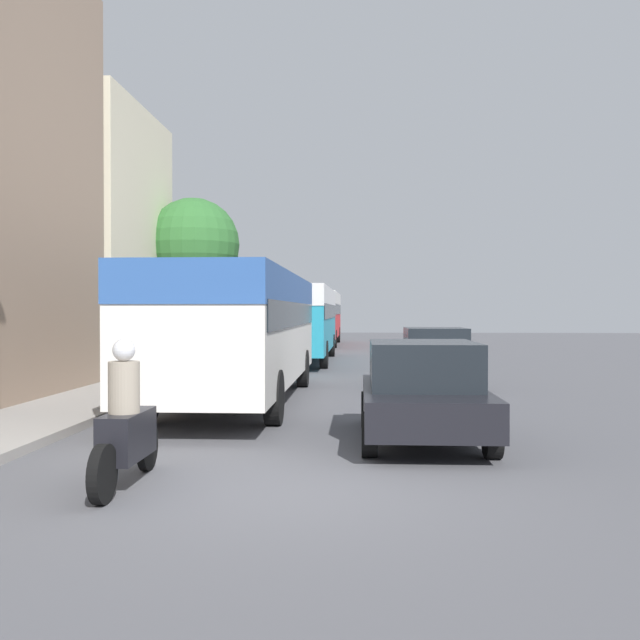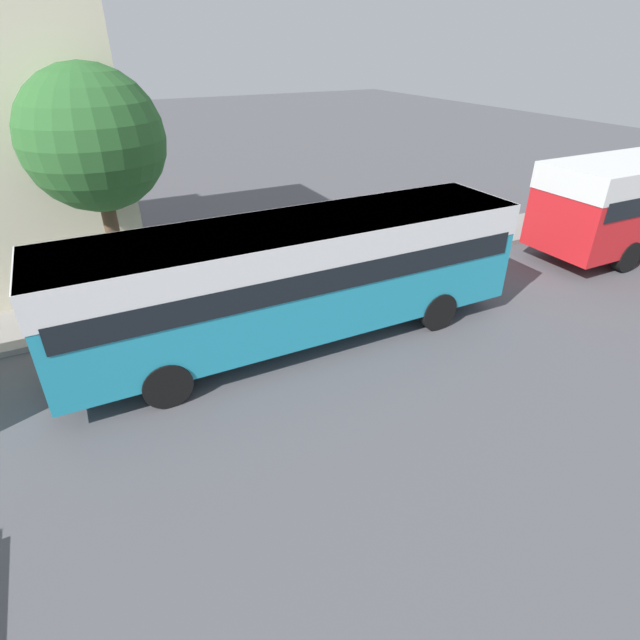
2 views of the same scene
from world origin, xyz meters
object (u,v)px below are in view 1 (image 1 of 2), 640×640
(bus_third_in_line, at_px, (317,311))
(bus_lead, at_px, (240,319))
(bus_following, at_px, (301,314))
(pedestrian_near_curb, at_px, (266,327))
(car_crossing, at_px, (423,390))
(motorcycle_behind_lead, at_px, (126,428))
(pedestrian_walking_away, at_px, (240,333))
(car_far_curb, at_px, (435,356))

(bus_third_in_line, bearing_deg, bus_lead, -90.20)
(bus_following, bearing_deg, bus_third_in_line, 90.92)
(bus_following, height_order, pedestrian_near_curb, bus_following)
(bus_following, relative_size, car_crossing, 2.67)
(bus_third_in_line, height_order, motorcycle_behind_lead, bus_third_in_line)
(car_crossing, relative_size, pedestrian_near_curb, 2.38)
(car_crossing, xyz_separation_m, pedestrian_walking_away, (-6.77, 22.86, 0.18))
(bus_lead, distance_m, bus_third_in_line, 27.17)
(motorcycle_behind_lead, height_order, pedestrian_near_curb, pedestrian_near_curb)
(motorcycle_behind_lead, bearing_deg, bus_lead, 89.88)
(car_crossing, xyz_separation_m, car_far_curb, (1.08, 8.43, 0.01))
(bus_lead, relative_size, motorcycle_behind_lead, 4.69)
(motorcycle_behind_lead, distance_m, pedestrian_near_curb, 36.73)
(motorcycle_behind_lead, distance_m, car_crossing, 4.85)
(bus_lead, xyz_separation_m, car_crossing, (3.70, -4.68, -1.07))
(pedestrian_near_curb, bearing_deg, car_far_curb, -72.22)
(bus_third_in_line, distance_m, pedestrian_near_curb, 3.86)
(pedestrian_walking_away, bearing_deg, bus_lead, -80.43)
(car_far_curb, height_order, pedestrian_near_curb, pedestrian_near_curb)
(bus_following, height_order, car_far_curb, bus_following)
(car_crossing, bearing_deg, bus_lead, -51.65)
(bus_following, bearing_deg, pedestrian_walking_away, 122.24)
(motorcycle_behind_lead, bearing_deg, pedestrian_walking_away, 96.69)
(motorcycle_behind_lead, xyz_separation_m, car_far_curb, (4.80, 11.54, 0.13))
(bus_following, bearing_deg, car_far_curb, -63.79)
(pedestrian_near_curb, bearing_deg, bus_third_in_line, -26.02)
(bus_third_in_line, bearing_deg, bus_following, -89.08)
(bus_lead, height_order, motorcycle_behind_lead, bus_lead)
(car_crossing, height_order, car_far_curb, car_far_curb)
(car_crossing, relative_size, pedestrian_walking_away, 2.46)
(car_far_curb, bearing_deg, motorcycle_behind_lead, -112.60)
(bus_following, distance_m, motorcycle_behind_lead, 20.64)
(motorcycle_behind_lead, bearing_deg, bus_following, 89.05)
(bus_third_in_line, bearing_deg, motorcycle_behind_lead, -90.18)
(bus_lead, xyz_separation_m, car_far_curb, (4.79, 3.75, -1.06))
(motorcycle_behind_lead, xyz_separation_m, pedestrian_near_curb, (-3.23, 36.59, 0.35))
(bus_lead, xyz_separation_m, bus_following, (0.33, 12.81, 0.06))
(bus_lead, bearing_deg, car_far_curb, 38.06)
(bus_third_in_line, bearing_deg, car_crossing, -83.54)
(car_crossing, bearing_deg, car_far_curb, -97.32)
(bus_lead, distance_m, motorcycle_behind_lead, 7.88)
(motorcycle_behind_lead, height_order, car_crossing, motorcycle_behind_lead)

